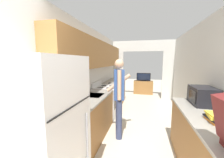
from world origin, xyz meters
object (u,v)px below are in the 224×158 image
object	(u,v)px
person	(119,96)
book_stack	(217,118)
refrigerator	(43,137)
television	(144,77)
range_oven	(106,101)
microwave	(202,96)
tv_cabinet	(143,87)
knife	(110,83)

from	to	relation	value
person	book_stack	bearing A→B (deg)	-136.58
refrigerator	person	size ratio (longest dim) A/B	1.01
television	book_stack	bearing A→B (deg)	-79.54
refrigerator	range_oven	world-z (taller)	refrigerator
television	person	bearing A→B (deg)	-96.37
person	microwave	distance (m)	1.51
range_oven	tv_cabinet	size ratio (longest dim) A/B	1.12
microwave	book_stack	bearing A→B (deg)	-97.37
tv_cabinet	book_stack	bearing A→B (deg)	-79.62
refrigerator	person	bearing A→B (deg)	72.77
microwave	television	size ratio (longest dim) A/B	0.79
refrigerator	microwave	xyz separation A→B (m)	(2.00, 1.46, 0.20)
refrigerator	range_oven	bearing A→B (deg)	91.46
refrigerator	knife	distance (m)	3.32
tv_cabinet	range_oven	bearing A→B (deg)	-108.16
tv_cabinet	knife	size ratio (longest dim) A/B	2.78
refrigerator	person	xyz separation A→B (m)	(0.51, 1.64, 0.05)
book_stack	refrigerator	bearing A→B (deg)	-159.43
person	microwave	bearing A→B (deg)	-109.89
book_stack	knife	bearing A→B (deg)	127.85
person	knife	world-z (taller)	person
person	tv_cabinet	bearing A→B (deg)	-19.49
television	knife	xyz separation A→B (m)	(-1.09, -2.45, 0.06)
range_oven	television	size ratio (longest dim) A/B	1.55
book_stack	knife	size ratio (longest dim) A/B	0.94
range_oven	microwave	bearing A→B (deg)	-30.02
microwave	television	world-z (taller)	microwave
book_stack	knife	world-z (taller)	book_stack
refrigerator	tv_cabinet	distance (m)	5.92
range_oven	person	size ratio (longest dim) A/B	0.62
range_oven	knife	xyz separation A→B (m)	(-0.05, 0.67, 0.45)
tv_cabinet	knife	bearing A→B (deg)	-113.64
book_stack	person	bearing A→B (deg)	146.60
knife	television	bearing A→B (deg)	75.91
microwave	book_stack	world-z (taller)	microwave
range_oven	tv_cabinet	xyz separation A→B (m)	(1.04, 3.16, -0.13)
refrigerator	range_oven	distance (m)	2.68
television	knife	bearing A→B (deg)	-114.00
refrigerator	television	distance (m)	5.85
book_stack	range_oven	bearing A→B (deg)	135.46
range_oven	book_stack	xyz separation A→B (m)	(1.97, -1.94, 0.50)
refrigerator	book_stack	xyz separation A→B (m)	(1.90, 0.71, 0.10)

